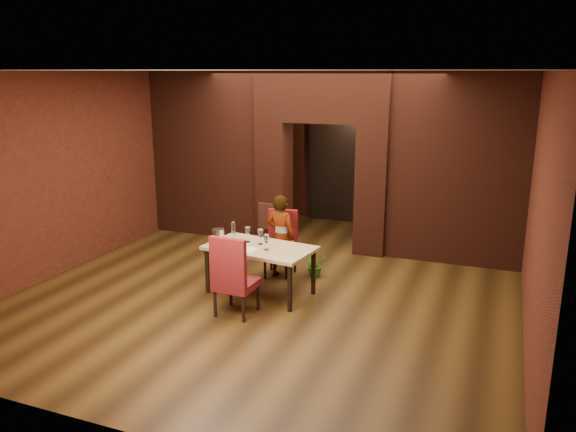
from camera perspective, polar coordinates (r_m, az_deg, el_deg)
name	(u,v)px	position (r m, az deg, el deg)	size (l,w,h in m)	color
floor	(281,282)	(8.82, -0.71, -6.70)	(8.00, 8.00, 0.00)	#432B10
ceiling	(280,70)	(8.22, -0.78, 14.58)	(7.00, 8.00, 0.04)	silver
wall_back	(351,148)	(12.12, 6.47, 6.89)	(7.00, 0.04, 3.20)	maroon
wall_front	(103,265)	(5.02, -18.32, -4.74)	(7.00, 0.04, 3.20)	maroon
wall_left	(91,167)	(10.20, -19.34, 4.73)	(0.04, 8.00, 3.20)	maroon
wall_right	(536,200)	(7.78, 23.88, 1.46)	(0.04, 8.00, 3.20)	maroon
pillar_left	(274,182)	(10.63, -1.41, 3.45)	(0.55, 0.55, 2.30)	maroon
pillar_right	(373,190)	(10.06, 8.63, 2.65)	(0.55, 0.55, 2.30)	maroon
lintel	(323,97)	(10.11, 3.61, 11.99)	(2.45, 0.55, 0.90)	maroon
wing_wall_left	(208,155)	(11.17, -8.16, 6.19)	(2.27, 0.35, 3.20)	maroon
wing_wall_right	(458,170)	(9.77, 16.85, 4.52)	(2.27, 0.35, 3.20)	maroon
vent_panel	(268,217)	(10.50, -2.01, -0.06)	(0.40, 0.03, 0.50)	#A34D2F
rear_door	(332,173)	(12.26, 4.51, 4.42)	(0.90, 0.08, 2.10)	black
rear_door_frame	(332,173)	(12.22, 4.45, 4.39)	(1.02, 0.04, 2.22)	black
dining_table	(260,270)	(8.27, -2.85, -5.49)	(1.54, 0.87, 0.72)	tan
chair_far	(280,244)	(8.92, -0.80, -2.90)	(0.47, 0.47, 1.04)	maroon
chair_near	(236,274)	(7.56, -5.28, -5.90)	(0.51, 0.51, 1.12)	maroon
person_seated	(281,236)	(8.83, -0.73, -2.08)	(0.49, 0.32, 1.34)	beige
wine_glass_a	(248,235)	(8.34, -4.11, -1.90)	(0.09, 0.09, 0.23)	silver
wine_glass_b	(261,237)	(8.23, -2.81, -2.13)	(0.09, 0.09, 0.22)	white
wine_glass_c	(266,242)	(7.97, -2.21, -2.69)	(0.09, 0.09, 0.22)	white
tasting_sheet	(245,249)	(8.04, -4.34, -3.38)	(0.32, 0.23, 0.00)	silver
wine_bucket	(218,236)	(8.33, -7.10, -2.04)	(0.18, 0.18, 0.22)	silver
water_bottle	(233,230)	(8.47, -5.56, -1.46)	(0.07, 0.07, 0.29)	white
potted_plant	(315,264)	(8.99, 2.78, -4.94)	(0.36, 0.31, 0.39)	#2C631B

